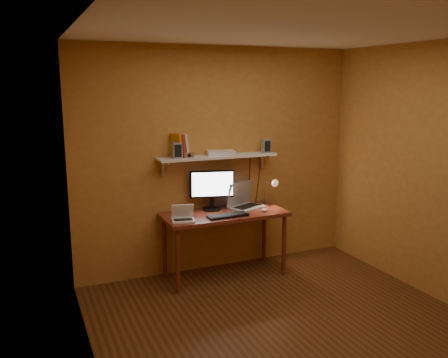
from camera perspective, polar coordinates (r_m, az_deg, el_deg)
name	(u,v)px	position (r m, az deg, el deg)	size (l,w,h in m)	color
room	(290,187)	(4.13, 7.95, -0.94)	(3.44, 3.24, 2.64)	#5D3118
desk	(225,220)	(5.37, 0.07, -4.95)	(1.40, 0.60, 0.75)	maroon
wall_shelf	(218,157)	(5.39, -0.75, 2.68)	(1.40, 0.25, 0.21)	white
monitor	(212,188)	(5.41, -1.49, -1.07)	(0.50, 0.26, 0.46)	black
laptop	(244,201)	(5.57, 2.39, -2.64)	(0.48, 0.42, 0.30)	gray
netbook	(183,216)	(5.04, -4.96, -4.49)	(0.26, 0.21, 0.18)	white
keyboard	(228,216)	(5.19, 0.46, -4.41)	(0.45, 0.15, 0.02)	black
mouse	(265,210)	(5.41, 4.92, -3.74)	(0.09, 0.06, 0.03)	white
desk_lamp	(271,187)	(5.69, 5.68, -1.01)	(0.09, 0.23, 0.38)	silver
speaker_left	(177,150)	(5.20, -5.67, 3.45)	(0.10, 0.10, 0.17)	gray
speaker_right	(266,146)	(5.63, 5.07, 4.00)	(0.09, 0.09, 0.16)	gray
books	(180,146)	(5.24, -5.38, 4.02)	(0.19, 0.19, 0.27)	#BC750D
shelf_camera	(189,155)	(5.20, -4.19, 2.86)	(0.11, 0.06, 0.06)	silver
router	(221,153)	(5.41, -0.36, 3.16)	(0.31, 0.21, 0.05)	white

